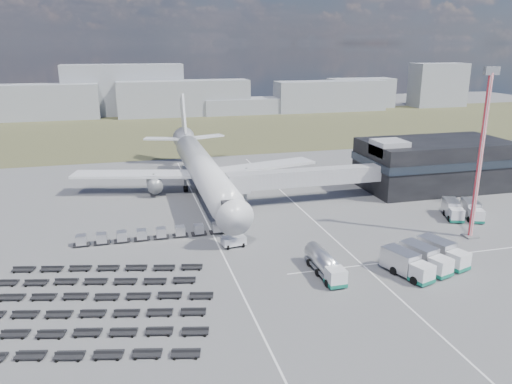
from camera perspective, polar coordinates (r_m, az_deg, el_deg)
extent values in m
plane|color=#565659|center=(72.82, -2.18, -7.15)|extent=(420.00, 420.00, 0.00)
cube|color=#444429|center=(178.11, -10.04, 6.89)|extent=(420.00, 90.00, 0.01)
cube|color=silver|center=(76.97, -4.46, -5.83)|extent=(0.25, 110.00, 0.01)
cube|color=silver|center=(81.81, 8.07, -4.56)|extent=(0.25, 110.00, 0.01)
cube|color=silver|center=(75.28, 18.31, -7.21)|extent=(40.00, 0.25, 0.01)
cube|color=black|center=(111.43, 19.71, 3.02)|extent=(30.00, 16.00, 10.00)
cube|color=#262D38|center=(111.17, 19.77, 3.62)|extent=(30.40, 16.40, 1.60)
cube|color=#939399|center=(102.53, 15.00, 4.89)|extent=(6.00, 6.00, 3.00)
cube|color=#939399|center=(94.69, 5.77, 1.70)|extent=(29.80, 3.00, 3.00)
cube|color=#939399|center=(90.50, -2.10, 1.07)|extent=(4.00, 3.60, 3.40)
cylinder|color=slate|center=(92.01, -1.24, -0.31)|extent=(0.70, 0.70, 5.10)
cylinder|color=black|center=(92.64, -1.23, -1.55)|extent=(1.40, 0.90, 1.40)
cylinder|color=silver|center=(99.12, -6.03, 2.49)|extent=(5.60, 48.00, 5.60)
cone|color=silver|center=(74.08, -2.82, -2.34)|extent=(5.60, 5.00, 5.60)
cone|color=silver|center=(126.08, -8.04, 5.83)|extent=(5.60, 8.00, 5.60)
cube|color=black|center=(75.69, -3.15, -1.29)|extent=(2.20, 2.00, 0.80)
cube|color=silver|center=(103.23, -13.60, 1.99)|extent=(25.59, 11.38, 0.50)
cube|color=silver|center=(106.78, 0.48, 2.95)|extent=(25.59, 11.38, 0.50)
cylinder|color=slate|center=(101.84, -11.53, 0.94)|extent=(3.00, 5.00, 3.00)
cylinder|color=slate|center=(104.48, -1.09, 1.67)|extent=(3.00, 5.00, 3.00)
cube|color=silver|center=(127.46, -10.63, 6.01)|extent=(9.49, 5.63, 0.35)
cube|color=silver|center=(128.70, -5.72, 6.31)|extent=(9.49, 5.63, 0.35)
cube|color=silver|center=(128.11, -8.32, 8.58)|extent=(0.50, 9.06, 11.45)
cylinder|color=slate|center=(80.52, -3.60, -3.83)|extent=(0.50, 0.50, 2.50)
cylinder|color=slate|center=(103.59, -8.06, 0.72)|extent=(0.60, 0.60, 2.50)
cylinder|color=slate|center=(104.48, -4.58, 0.97)|extent=(0.60, 0.60, 2.50)
cylinder|color=black|center=(80.79, -3.59, -4.33)|extent=(0.50, 1.20, 1.20)
cube|color=gray|center=(219.19, -22.87, 9.48)|extent=(40.89, 12.00, 13.91)
cube|color=gray|center=(222.59, -14.83, 11.23)|extent=(49.43, 12.00, 21.03)
cube|color=gray|center=(215.45, -8.22, 10.58)|extent=(54.77, 12.00, 14.57)
cube|color=gray|center=(219.27, -1.68, 9.79)|extent=(32.97, 12.00, 6.61)
cube|color=gray|center=(230.88, 8.45, 10.81)|extent=(49.97, 12.00, 13.35)
cube|color=gray|center=(246.62, 11.85, 11.02)|extent=(30.95, 12.00, 13.52)
cube|color=gray|center=(260.71, 20.08, 11.42)|extent=(25.80, 12.00, 20.36)
cube|color=silver|center=(63.97, 9.11, -9.54)|extent=(2.27, 2.27, 2.16)
cube|color=#126650|center=(64.34, 9.08, -10.22)|extent=(2.36, 2.36, 0.47)
cylinder|color=silver|center=(67.59, 7.53, -7.60)|extent=(2.40, 7.05, 2.34)
cube|color=slate|center=(68.03, 7.50, -8.42)|extent=(2.31, 7.05, 0.33)
cylinder|color=black|center=(66.97, 7.95, -9.09)|extent=(2.45, 1.05, 1.03)
cube|color=silver|center=(75.35, -2.57, -5.67)|extent=(3.74, 2.42, 1.56)
cube|color=silver|center=(101.81, -5.55, 0.62)|extent=(3.23, 5.66, 2.49)
cube|color=#126650|center=(102.09, -5.53, 0.07)|extent=(3.34, 5.77, 0.40)
cube|color=silver|center=(67.46, 18.46, -8.79)|extent=(3.02, 2.95, 2.32)
cube|color=#126650|center=(67.83, 18.39, -9.48)|extent=(3.15, 3.08, 0.48)
cube|color=silver|center=(69.41, 16.14, -7.46)|extent=(3.88, 5.40, 2.75)
cube|color=silver|center=(70.09, 20.35, -8.00)|extent=(3.02, 2.95, 2.32)
cube|color=#126650|center=(70.45, 20.28, -8.67)|extent=(3.15, 3.08, 0.48)
cube|color=silver|center=(71.97, 18.07, -6.75)|extent=(3.88, 5.40, 2.75)
cube|color=silver|center=(72.81, 22.10, -7.27)|extent=(3.02, 2.95, 2.32)
cube|color=#126650|center=(73.16, 22.03, -7.91)|extent=(3.15, 3.08, 0.48)
cube|color=silver|center=(74.62, 19.85, -6.09)|extent=(3.88, 5.40, 2.75)
cube|color=silver|center=(91.68, 21.92, -2.47)|extent=(2.83, 2.77, 2.13)
cube|color=#126650|center=(91.93, 21.87, -2.95)|extent=(2.95, 2.90, 0.44)
cube|color=silver|center=(94.65, 21.41, -1.58)|extent=(3.73, 4.98, 2.51)
cube|color=silver|center=(92.66, 23.87, -2.50)|extent=(2.83, 2.77, 2.13)
cube|color=#126650|center=(92.91, 23.81, -2.98)|extent=(2.95, 2.90, 0.44)
cube|color=silver|center=(95.60, 23.30, -1.62)|extent=(3.73, 4.98, 2.51)
cube|color=black|center=(79.97, -19.31, -5.68)|extent=(2.42, 1.49, 0.17)
cube|color=silver|center=(79.68, -19.37, -5.15)|extent=(1.49, 1.49, 1.39)
cube|color=black|center=(79.75, -17.18, -5.54)|extent=(2.42, 1.49, 0.17)
cube|color=silver|center=(79.46, -17.23, -5.01)|extent=(1.49, 1.49, 1.39)
cube|color=black|center=(79.63, -15.05, -5.38)|extent=(2.42, 1.49, 0.17)
cube|color=silver|center=(79.35, -15.09, -4.86)|extent=(1.49, 1.49, 1.39)
cube|color=black|center=(79.63, -12.91, -5.23)|extent=(2.42, 1.49, 0.17)
cube|color=silver|center=(79.35, -12.94, -4.70)|extent=(1.49, 1.49, 1.39)
cube|color=black|center=(79.74, -10.77, -5.06)|extent=(2.42, 1.49, 0.17)
cube|color=silver|center=(79.46, -10.80, -4.53)|extent=(1.49, 1.49, 1.39)
cube|color=black|center=(79.96, -8.65, -4.89)|extent=(2.42, 1.49, 0.17)
cube|color=silver|center=(79.68, -8.67, -4.36)|extent=(1.49, 1.49, 1.39)
cube|color=black|center=(80.29, -6.54, -4.71)|extent=(2.42, 1.49, 0.17)
cube|color=silver|center=(80.01, -6.56, -4.19)|extent=(1.49, 1.49, 1.39)
cube|color=black|center=(80.73, -4.45, -4.53)|extent=(2.42, 1.49, 0.17)
cube|color=silver|center=(80.45, -4.46, -4.01)|extent=(1.49, 1.49, 1.39)
cube|color=black|center=(54.69, -22.48, -16.82)|extent=(29.60, 8.30, 0.68)
cube|color=black|center=(57.80, -21.10, -14.73)|extent=(29.60, 8.30, 0.68)
cube|color=black|center=(61.01, -19.88, -12.85)|extent=(29.60, 8.30, 0.68)
cube|color=black|center=(64.30, -18.80, -11.15)|extent=(29.60, 8.30, 0.68)
cube|color=black|center=(67.66, -17.83, -9.62)|extent=(25.94, 7.43, 0.68)
cube|color=black|center=(71.08, -16.97, -8.24)|extent=(25.94, 7.43, 0.68)
cylinder|color=red|center=(82.59, 24.24, 3.48)|extent=(0.71, 0.71, 25.29)
cube|color=slate|center=(80.98, 25.34, 12.42)|extent=(2.43, 0.63, 1.21)
cube|color=#565659|center=(85.99, 23.26, -4.64)|extent=(2.02, 2.02, 0.30)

